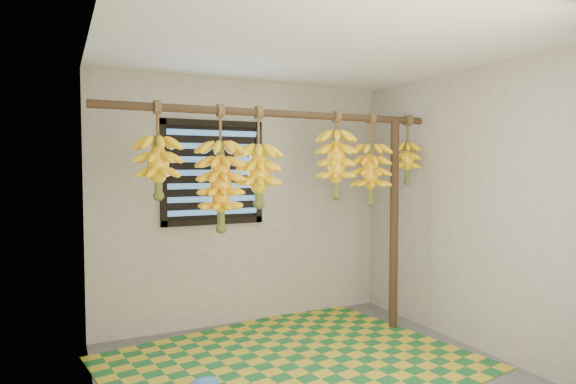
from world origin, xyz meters
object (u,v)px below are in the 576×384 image
banana_bunch_e (370,174)px  banana_bunch_f (407,163)px  woven_mat (292,363)px  banana_bunch_b (221,186)px  banana_bunch_a (158,167)px  banana_bunch_d (336,164)px  plastic_bag (205,384)px  banana_bunch_c (259,175)px  support_post (394,225)px

banana_bunch_e → banana_bunch_f: same height
woven_mat → banana_bunch_b: (-0.47, 0.34, 1.40)m
banana_bunch_e → banana_bunch_a: bearing=-180.0°
banana_bunch_d → banana_bunch_e: size_ratio=0.92×
banana_bunch_a → banana_bunch_b: size_ratio=0.73×
plastic_bag → banana_bunch_b: bearing=60.3°
woven_mat → banana_bunch_b: banana_bunch_b is taller
woven_mat → banana_bunch_c: 1.53m
support_post → woven_mat: 1.64m
plastic_bag → banana_bunch_b: (0.29, 0.51, 1.35)m
woven_mat → banana_bunch_d: banana_bunch_d is taller
woven_mat → banana_bunch_e: bearing=19.2°
woven_mat → banana_bunch_c: (-0.14, 0.34, 1.48)m
support_post → banana_bunch_e: bearing=180.0°
woven_mat → support_post: bearing=15.2°
banana_bunch_f → woven_mat: bearing=-166.4°
banana_bunch_a → banana_bunch_c: 0.82m
woven_mat → banana_bunch_b: size_ratio=2.68×
woven_mat → banana_bunch_d: bearing=29.3°
banana_bunch_d → banana_bunch_f: 0.80m
banana_bunch_d → banana_bunch_e: same height
plastic_bag → banana_bunch_f: banana_bunch_f is taller
banana_bunch_b → banana_bunch_a: bearing=180.0°
support_post → banana_bunch_b: 1.77m
banana_bunch_c → woven_mat: bearing=-67.6°
woven_mat → banana_bunch_d: 1.72m
banana_bunch_a → banana_bunch_d: bearing=0.0°
banana_bunch_a → banana_bunch_e: (1.93, 0.00, -0.06)m
plastic_bag → support_post: bearing=14.1°
banana_bunch_f → support_post: bearing=180.0°
woven_mat → banana_bunch_d: size_ratio=3.50×
banana_bunch_c → banana_bunch_e: bearing=0.0°
banana_bunch_a → banana_bunch_d: (1.56, 0.00, 0.03)m
woven_mat → banana_bunch_a: banana_bunch_a is taller
banana_bunch_d → banana_bunch_f: same height
banana_bunch_d → woven_mat: bearing=-150.7°
banana_bunch_b → banana_bunch_d: 1.09m
woven_mat → banana_bunch_e: banana_bunch_e is taller
woven_mat → banana_bunch_c: bearing=112.4°
banana_bunch_d → support_post: bearing=-0.0°
banana_bunch_c → banana_bunch_f: same height
plastic_bag → banana_bunch_d: banana_bunch_d is taller
banana_bunch_e → banana_bunch_f: 0.44m
banana_bunch_a → banana_bunch_e: size_ratio=0.87×
plastic_bag → banana_bunch_a: (-0.20, 0.51, 1.50)m
support_post → plastic_bag: bearing=-165.9°
support_post → banana_bunch_f: 0.62m
banana_bunch_a → banana_bunch_f: (2.36, -0.00, 0.04)m
support_post → banana_bunch_e: (-0.28, 0.00, 0.49)m
banana_bunch_d → banana_bunch_f: (0.80, -0.00, 0.02)m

